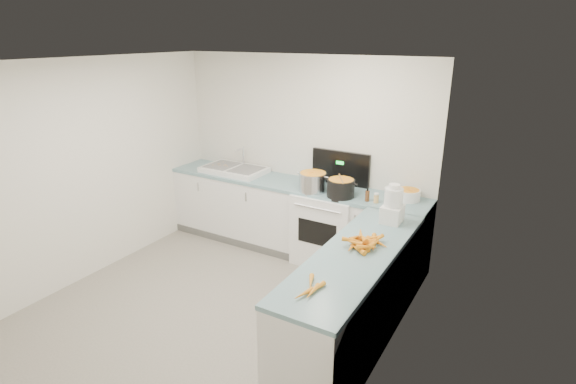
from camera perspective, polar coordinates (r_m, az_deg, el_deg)
The scene contains 19 objects.
floor at distance 4.87m, azimuth -9.96°, elevation -14.95°, with size 3.50×4.00×0.00m, color gray, non-canonical shape.
ceiling at distance 4.04m, azimuth -12.08°, elevation 15.81°, with size 3.50×4.00×0.00m, color silver, non-canonical shape.
wall_back at distance 5.87m, azimuth 1.90°, elevation 4.87°, with size 3.50×2.50×0.00m, color silver, non-canonical shape.
wall_left at distance 5.56m, azimuth -24.73°, elevation 2.23°, with size 4.00×2.50×0.00m, color silver, non-canonical shape.
wall_right at distance 3.48m, azimuth 11.66°, elevation -6.14°, with size 4.00×2.50×0.00m, color silver, non-canonical shape.
counter_back at distance 5.87m, azimuth 0.42°, elevation -3.15°, with size 3.50×0.62×0.94m.
counter_right at distance 4.19m, azimuth 8.33°, elevation -13.39°, with size 0.62×2.20×0.94m.
stove at distance 5.63m, azimuth 5.22°, elevation -4.24°, with size 0.76×0.65×1.36m.
sink at distance 6.17m, azimuth -6.84°, elevation 2.85°, with size 0.86×0.52×0.31m.
steel_pot at distance 5.38m, azimuth 3.17°, elevation 1.20°, with size 0.34×0.34×0.25m, color silver.
black_pot at distance 5.22m, azimuth 6.71°, elevation 0.40°, with size 0.32×0.32×0.23m, color black.
wooden_spoon at distance 5.19m, azimuth 6.77°, elevation 1.69°, with size 0.01×0.01×0.35m, color #AD7A47.
mixing_bowl at distance 5.27m, azimuth 15.02°, elevation -0.35°, with size 0.27×0.27×0.12m, color white.
extract_bottle at distance 5.13m, azimuth 10.03°, elevation -0.51°, with size 0.05×0.05×0.12m, color #593319.
spice_jar at distance 5.11m, azimuth 11.14°, elevation -0.83°, with size 0.06×0.06×0.10m, color #E5B266.
food_processor at distance 4.58m, azimuth 13.16°, elevation -1.74°, with size 0.20×0.24×0.40m.
carrot_pile at distance 4.08m, azimuth 9.75°, elevation -6.29°, with size 0.39×0.43×0.09m.
peeled_carrots at distance 3.38m, azimuth 2.96°, elevation -12.14°, with size 0.17×0.36×0.04m.
peelings at distance 6.31m, azimuth -8.35°, elevation 3.52°, with size 0.24×0.25×0.01m.
Camera 1 is at (2.69, -3.00, 2.73)m, focal length 28.00 mm.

